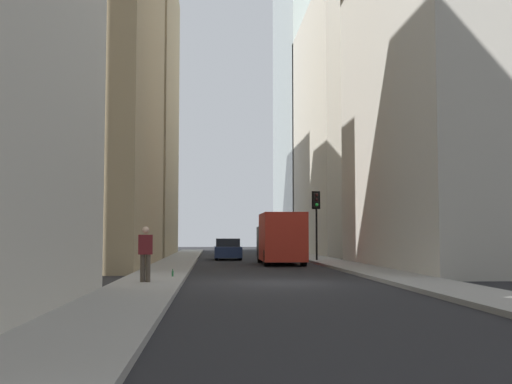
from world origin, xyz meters
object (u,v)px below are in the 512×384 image
at_px(delivery_truck, 280,238).
at_px(discarded_bottle, 173,273).
at_px(sedan_navy, 228,250).
at_px(pedestrian, 145,252).
at_px(traffic_light_midblock, 316,209).

bearing_deg(delivery_truck, discarded_bottle, 156.91).
bearing_deg(sedan_navy, pedestrian, 171.85).
relative_size(delivery_truck, pedestrian, 3.65).
relative_size(sedan_navy, discarded_bottle, 15.93).
xyz_separation_m(delivery_truck, pedestrian, (-15.02, 5.97, -0.35)).
relative_size(traffic_light_midblock, pedestrian, 2.37).
height_order(delivery_truck, pedestrian, delivery_truck).
xyz_separation_m(delivery_truck, discarded_bottle, (-12.34, 5.26, -1.21)).
relative_size(traffic_light_midblock, discarded_bottle, 15.55).
bearing_deg(delivery_truck, traffic_light_midblock, -44.29).
relative_size(delivery_truck, discarded_bottle, 23.93).
bearing_deg(discarded_bottle, traffic_light_midblock, -27.50).
height_order(traffic_light_midblock, discarded_bottle, traffic_light_midblock).
bearing_deg(sedan_navy, traffic_light_midblock, -130.70).
relative_size(delivery_truck, traffic_light_midblock, 1.54).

